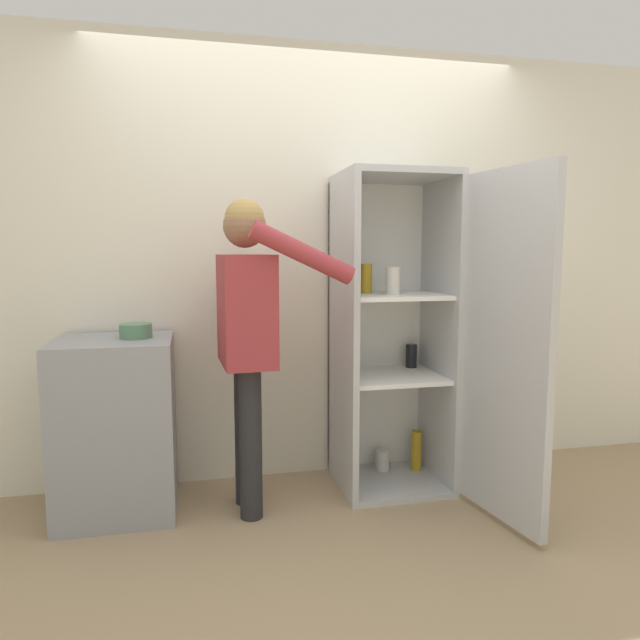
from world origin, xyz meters
The scene contains 6 objects.
ground_plane centered at (0.00, 0.00, 0.00)m, with size 12.00×12.00×0.00m, color tan.
wall_back centered at (0.00, 0.98, 1.27)m, with size 7.00×0.06×2.55m.
refrigerator centered at (0.49, 0.56, 0.89)m, with size 0.75×1.16×1.79m.
person centered at (-0.43, 0.50, 1.02)m, with size 0.64×0.60×1.62m.
counter centered at (-1.10, 0.65, 0.46)m, with size 0.58×0.56×0.91m.
bowl centered at (-0.99, 0.66, 0.95)m, with size 0.16×0.16×0.07m.
Camera 1 is at (-0.70, -2.38, 1.36)m, focal length 32.00 mm.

